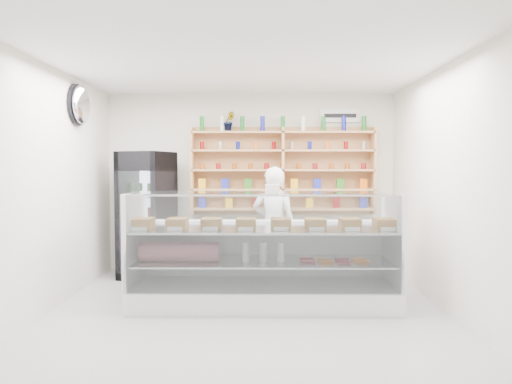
{
  "coord_description": "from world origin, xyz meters",
  "views": [
    {
      "loc": [
        0.16,
        -4.73,
        1.63
      ],
      "look_at": [
        0.1,
        0.9,
        1.34
      ],
      "focal_mm": 32.0,
      "sensor_mm": 36.0,
      "label": 1
    }
  ],
  "objects": [
    {
      "name": "room",
      "position": [
        0.0,
        0.0,
        1.4
      ],
      "size": [
        5.0,
        5.0,
        5.0
      ],
      "color": "#A6A5AA",
      "rests_on": "ground"
    },
    {
      "name": "display_counter",
      "position": [
        0.19,
        0.63,
        0.37
      ],
      "size": [
        3.1,
        0.93,
        1.35
      ],
      "color": "white",
      "rests_on": "floor"
    },
    {
      "name": "shop_worker",
      "position": [
        0.34,
        1.61,
        0.83
      ],
      "size": [
        0.67,
        0.51,
        1.65
      ],
      "primitive_type": "imported",
      "rotation": [
        0.0,
        0.0,
        2.94
      ],
      "color": "silver",
      "rests_on": "floor"
    },
    {
      "name": "drinks_cooler",
      "position": [
        -1.52,
        1.98,
        0.94
      ],
      "size": [
        0.84,
        0.83,
        1.87
      ],
      "rotation": [
        0.0,
        0.0,
        -0.31
      ],
      "color": "black",
      "rests_on": "floor"
    },
    {
      "name": "wall_shelving",
      "position": [
        0.5,
        2.34,
        1.59
      ],
      "size": [
        2.84,
        0.28,
        1.33
      ],
      "color": "tan",
      "rests_on": "back_wall"
    },
    {
      "name": "potted_plant",
      "position": [
        -0.33,
        2.34,
        2.35
      ],
      "size": [
        0.2,
        0.18,
        0.31
      ],
      "primitive_type": "imported",
      "rotation": [
        0.0,
        0.0,
        0.31
      ],
      "color": "#1E6626",
      "rests_on": "wall_shelving"
    },
    {
      "name": "security_mirror",
      "position": [
        -2.17,
        1.2,
        2.45
      ],
      "size": [
        0.15,
        0.5,
        0.5
      ],
      "primitive_type": "ellipsoid",
      "color": "silver",
      "rests_on": "left_wall"
    },
    {
      "name": "wall_sign",
      "position": [
        1.4,
        2.47,
        2.45
      ],
      "size": [
        0.62,
        0.03,
        0.2
      ],
      "primitive_type": "cube",
      "color": "white",
      "rests_on": "back_wall"
    }
  ]
}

